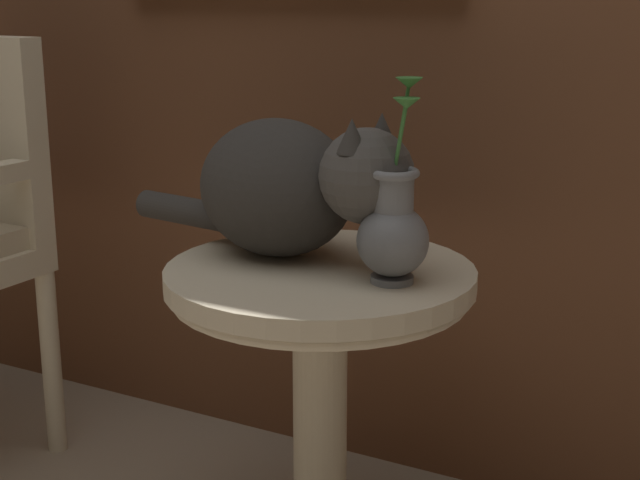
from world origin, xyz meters
The scene contains 3 objects.
wicker_side_table centered at (0.18, 0.26, 0.39)m, with size 0.55×0.55×0.59m.
cat centered at (0.10, 0.29, 0.72)m, with size 0.62×0.29×0.27m.
pewter_vase_with_ivy centered at (0.32, 0.24, 0.68)m, with size 0.12×0.12×0.34m.
Camera 1 is at (0.93, -1.13, 1.06)m, focal length 53.11 mm.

